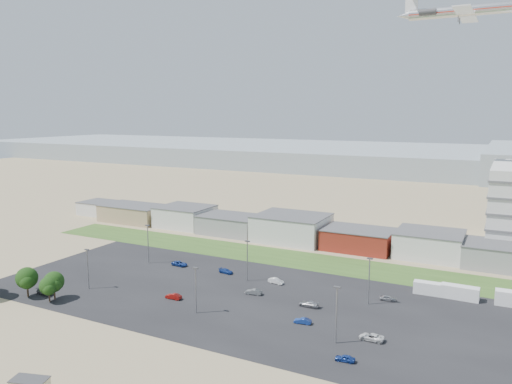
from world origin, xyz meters
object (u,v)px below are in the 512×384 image
Objects in this scene: parked_car_0 at (371,337)px; parked_car_4 at (173,296)px; box_trailer_a at (431,289)px; parked_car_9 at (180,264)px; parked_car_1 at (303,321)px; parked_car_7 at (254,292)px; parked_car_11 at (276,281)px; parked_car_10 at (45,291)px; parked_car_12 at (309,304)px; parked_car_8 at (388,298)px; parked_car_6 at (226,271)px; airliner at (470,10)px; parked_car_2 at (345,358)px.

parked_car_0 is 1.20× the size of parked_car_4.
parked_car_4 is at bearing -151.84° from box_trailer_a.
parked_car_4 is 24.09m from parked_car_9.
parked_car_1 is 0.76× the size of parked_car_9.
parked_car_11 is (1.39, 8.92, 0.01)m from parked_car_7.
parked_car_10 is 52.82m from parked_car_11.
parked_car_12 is at bearing -140.22° from box_trailer_a.
parked_car_4 is 0.96× the size of parked_car_11.
parked_car_6 is at bearing 82.82° from parked_car_8.
parked_car_8 is 76.36m from parked_car_10.
parked_car_12 reaches higher than parked_car_1.
parked_car_0 is at bearing -103.64° from box_trailer_a.
box_trailer_a is at bearing -50.20° from parked_car_8.
airliner reaches higher than parked_car_10.
parked_car_10 is at bearing 132.42° from parked_car_11.
parked_car_9 is (-43.04, 19.38, 0.06)m from parked_car_1.
airliner is 10.86× the size of parked_car_11.
parked_car_0 is 13.73m from parked_car_1.
parked_car_12 reaches higher than parked_car_2.
parked_car_10 is (-14.57, -31.05, 0.01)m from parked_car_9.
parked_car_2 is 39.13m from parked_car_11.
parked_car_8 is 0.80× the size of parked_car_12.
airliner reaches higher than parked_car_7.
parked_car_1 is at bearing -137.54° from parked_car_2.
parked_car_8 reaches higher than parked_car_2.
parked_car_6 is 0.88× the size of parked_car_9.
airliner is 10.69× the size of parked_car_6.
parked_car_2 is at bearing -87.60° from parked_car_10.
parked_car_1 is 0.90× the size of parked_car_7.
parked_car_4 reaches higher than parked_car_8.
parked_car_12 is (26.84, -11.16, 0.05)m from parked_car_6.
parked_car_11 is (-14.26, 18.52, 0.08)m from parked_car_1.
parked_car_1 is at bearing -94.03° from parked_car_0.
parked_car_9 is at bearing 95.85° from parked_car_11.
parked_car_9 is (-27.38, 9.78, -0.01)m from parked_car_7.
parked_car_11 is at bearing -86.76° from parked_car_6.
parked_car_8 is at bearing 102.30° from parked_car_7.
parked_car_1 is at bearing 51.03° from parked_car_7.
parked_car_10 is at bearing 145.11° from parked_car_6.
parked_car_7 reaches higher than parked_car_12.
parked_car_8 is (-7.68, -8.18, -0.80)m from box_trailer_a.
parked_car_8 is 0.80× the size of parked_car_10.
parked_car_1 is at bearing 89.86° from parked_car_4.
parked_car_2 is 0.74× the size of parked_car_9.
parked_car_2 is at bearing -103.49° from box_trailer_a.
parked_car_4 is 29.60m from parked_car_12.
parked_car_1 is 34.88m from parked_car_6.
parked_car_8 is 17.88m from parked_car_12.
parked_car_7 reaches higher than parked_car_0.
parked_car_10 reaches higher than parked_car_2.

